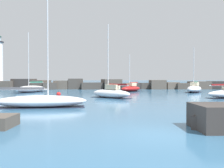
{
  "coord_description": "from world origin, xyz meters",
  "views": [
    {
      "loc": [
        -2.43,
        -11.52,
        2.65
      ],
      "look_at": [
        -2.1,
        23.99,
        1.8
      ],
      "focal_mm": 40.0,
      "sensor_mm": 36.0,
      "label": 1
    }
  ],
  "objects_px": {
    "sailboat_moored_5": "(131,88)",
    "mooring_buoy_orange_near": "(59,94)",
    "sailboat_moored_2": "(194,89)",
    "sailboat_moored_1": "(111,93)",
    "sailboat_moored_3": "(41,101)",
    "sailboat_moored_4": "(31,89)"
  },
  "relations": [
    {
      "from": "sailboat_moored_3",
      "to": "sailboat_moored_1",
      "type": "bearing_deg",
      "value": 58.88
    },
    {
      "from": "sailboat_moored_1",
      "to": "sailboat_moored_2",
      "type": "height_order",
      "value": "sailboat_moored_1"
    },
    {
      "from": "sailboat_moored_5",
      "to": "mooring_buoy_orange_near",
      "type": "xyz_separation_m",
      "value": [
        -11.6,
        -13.21,
        -0.31
      ]
    },
    {
      "from": "mooring_buoy_orange_near",
      "to": "sailboat_moored_5",
      "type": "bearing_deg",
      "value": 48.72
    },
    {
      "from": "sailboat_moored_1",
      "to": "sailboat_moored_4",
      "type": "relative_size",
      "value": 0.89
    },
    {
      "from": "sailboat_moored_2",
      "to": "sailboat_moored_5",
      "type": "height_order",
      "value": "sailboat_moored_2"
    },
    {
      "from": "sailboat_moored_1",
      "to": "sailboat_moored_3",
      "type": "bearing_deg",
      "value": -121.12
    },
    {
      "from": "sailboat_moored_1",
      "to": "sailboat_moored_2",
      "type": "bearing_deg",
      "value": 39.51
    },
    {
      "from": "sailboat_moored_4",
      "to": "mooring_buoy_orange_near",
      "type": "bearing_deg",
      "value": -55.26
    },
    {
      "from": "sailboat_moored_3",
      "to": "sailboat_moored_5",
      "type": "bearing_deg",
      "value": 68.66
    },
    {
      "from": "sailboat_moored_3",
      "to": "mooring_buoy_orange_near",
      "type": "bearing_deg",
      "value": 94.95
    },
    {
      "from": "sailboat_moored_1",
      "to": "sailboat_moored_3",
      "type": "xyz_separation_m",
      "value": [
        -6.4,
        -10.6,
        -0.12
      ]
    },
    {
      "from": "sailboat_moored_1",
      "to": "sailboat_moored_2",
      "type": "relative_size",
      "value": 1.2
    },
    {
      "from": "sailboat_moored_1",
      "to": "sailboat_moored_4",
      "type": "xyz_separation_m",
      "value": [
        -14.89,
        13.45,
        -0.05
      ]
    },
    {
      "from": "sailboat_moored_4",
      "to": "sailboat_moored_5",
      "type": "xyz_separation_m",
      "value": [
        18.92,
        2.65,
        -0.02
      ]
    },
    {
      "from": "sailboat_moored_1",
      "to": "mooring_buoy_orange_near",
      "type": "xyz_separation_m",
      "value": [
        -7.56,
        2.89,
        -0.38
      ]
    },
    {
      "from": "sailboat_moored_4",
      "to": "mooring_buoy_orange_near",
      "type": "height_order",
      "value": "sailboat_moored_4"
    },
    {
      "from": "sailboat_moored_4",
      "to": "mooring_buoy_orange_near",
      "type": "relative_size",
      "value": 13.37
    },
    {
      "from": "sailboat_moored_1",
      "to": "sailboat_moored_3",
      "type": "height_order",
      "value": "sailboat_moored_3"
    },
    {
      "from": "sailboat_moored_2",
      "to": "sailboat_moored_4",
      "type": "relative_size",
      "value": 0.74
    },
    {
      "from": "sailboat_moored_2",
      "to": "sailboat_moored_3",
      "type": "distance_m",
      "value": 32.03
    },
    {
      "from": "sailboat_moored_2",
      "to": "sailboat_moored_5",
      "type": "relative_size",
      "value": 1.13
    }
  ]
}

